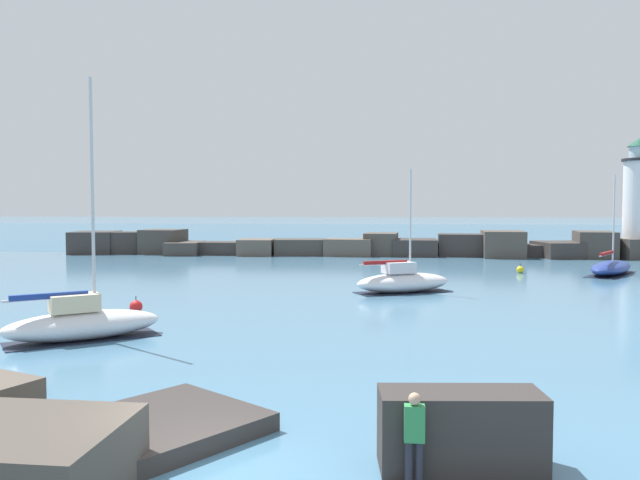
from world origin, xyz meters
TOP-DOWN VIEW (x-y plane):
  - ground_plane at (0.00, 0.00)m, footprint 600.00×600.00m
  - open_sea_beyond at (0.00, 112.50)m, footprint 400.00×116.00m
  - breakwater_jetty at (1.66, 52.50)m, footprint 63.92×6.92m
  - lighthouse at (27.71, 51.67)m, footprint 3.92×3.92m
  - foreground_rocks at (-3.23, -0.37)m, footprint 14.92×9.15m
  - sailboat_moored_0 at (19.81, 36.20)m, footprint 5.61×7.21m
  - sailboat_moored_1 at (4.36, 25.07)m, footprint 6.13×4.48m
  - sailboat_moored_4 at (-7.91, 10.85)m, footprint 5.60×4.93m
  - mooring_buoy_orange_near at (13.45, 36.63)m, footprint 0.53×0.53m
  - mooring_buoy_far_side at (-8.23, 16.72)m, footprint 0.59×0.59m
  - person_on_rocks at (3.78, -0.23)m, footprint 0.36×0.22m

SIDE VIEW (x-z plane):
  - ground_plane at x=0.00m, z-range 0.00..0.00m
  - open_sea_beyond at x=0.00m, z-range 0.00..0.01m
  - mooring_buoy_orange_near at x=13.45m, z-range -0.10..0.63m
  - mooring_buoy_far_side at x=-8.23m, z-range -0.10..0.69m
  - sailboat_moored_0 at x=19.81m, z-range -3.13..4.16m
  - foreground_rocks at x=-3.23m, z-range -0.21..1.26m
  - sailboat_moored_1 at x=4.36m, z-range -2.91..4.23m
  - sailboat_moored_4 at x=-7.91m, z-range -4.20..5.52m
  - person_on_rocks at x=3.78m, z-range 0.10..1.78m
  - breakwater_jetty at x=1.66m, z-range -0.27..2.31m
  - lighthouse at x=27.71m, z-range -0.88..10.75m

